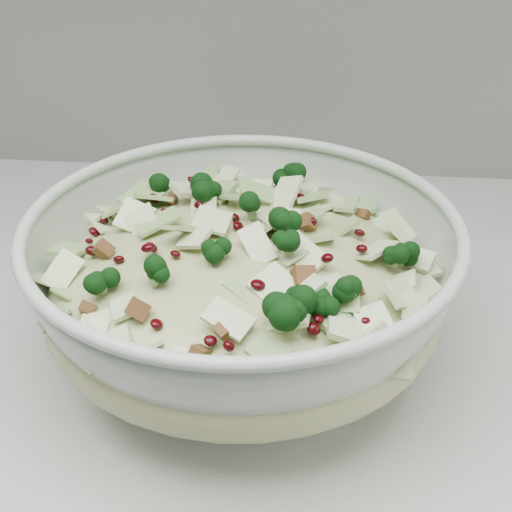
{
  "coord_description": "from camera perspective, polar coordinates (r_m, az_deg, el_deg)",
  "views": [
    {
      "loc": [
        0.7,
        1.15,
        1.28
      ],
      "look_at": [
        0.66,
        1.61,
        1.0
      ],
      "focal_mm": 50.0,
      "sensor_mm": 36.0,
      "label": 1
    }
  ],
  "objects": [
    {
      "name": "salad",
      "position": [
        0.54,
        -1.07,
        -0.81
      ],
      "size": [
        0.43,
        0.43,
        0.13
      ],
      "rotation": [
        0.0,
        0.0,
        0.63
      ],
      "color": "tan",
      "rests_on": "mixing_bowl"
    },
    {
      "name": "mixing_bowl",
      "position": [
        0.55,
        -1.05,
        -2.68
      ],
      "size": [
        0.43,
        0.43,
        0.13
      ],
      "rotation": [
        0.0,
        0.0,
        0.4
      ],
      "color": "#B5C8B8",
      "rests_on": "counter"
    }
  ]
}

